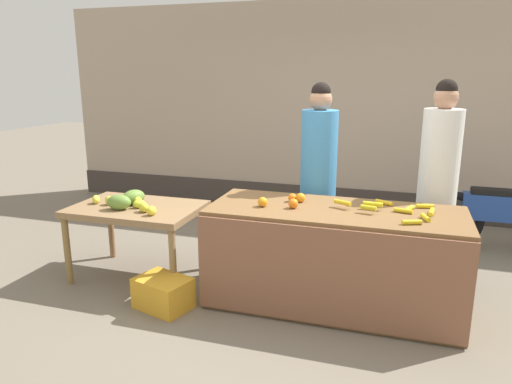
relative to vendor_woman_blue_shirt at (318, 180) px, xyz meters
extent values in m
plane|color=#756B5B|center=(-0.11, -0.65, -0.92)|extent=(24.00, 24.00, 0.00)
cube|color=tan|center=(-0.11, 2.15, 0.50)|extent=(8.08, 0.20, 2.84)
cube|color=#3F3833|center=(-0.11, 2.04, -0.74)|extent=(8.08, 0.04, 0.36)
cube|color=brown|center=(0.26, -0.65, -0.50)|extent=(2.06, 0.80, 0.84)
cube|color=brown|center=(0.26, -1.07, -0.50)|extent=(2.06, 0.03, 0.78)
cube|color=olive|center=(-1.58, -0.65, -0.25)|extent=(1.17, 0.79, 0.06)
cylinder|color=olive|center=(-2.12, -0.99, -0.60)|extent=(0.06, 0.06, 0.64)
cylinder|color=olive|center=(-1.05, -0.99, -0.60)|extent=(0.06, 0.06, 0.64)
cylinder|color=olive|center=(-2.12, -0.31, -0.60)|extent=(0.06, 0.06, 0.64)
cylinder|color=olive|center=(-1.05, -0.31, -0.60)|extent=(0.06, 0.06, 0.64)
cylinder|color=gold|center=(0.63, -0.40, -0.07)|extent=(0.15, 0.10, 0.04)
cylinder|color=gold|center=(0.83, -0.53, -0.07)|extent=(0.09, 0.14, 0.04)
cylinder|color=yellow|center=(0.95, -0.74, -0.07)|extent=(0.08, 0.13, 0.04)
cylinder|color=gold|center=(0.78, -0.61, -0.07)|extent=(0.15, 0.07, 0.04)
cylinder|color=gold|center=(0.85, -0.89, -0.07)|extent=(0.15, 0.08, 0.04)
cylinder|color=yellow|center=(0.99, -0.58, -0.07)|extent=(0.05, 0.16, 0.04)
cylinder|color=yellow|center=(0.95, -0.41, -0.07)|extent=(0.14, 0.06, 0.04)
cylinder|color=yellow|center=(0.55, -0.59, -0.04)|extent=(0.16, 0.05, 0.04)
cylinder|color=gold|center=(0.31, -0.62, -0.04)|extent=(0.15, 0.09, 0.04)
cylinder|color=gold|center=(0.52, -0.71, -0.04)|extent=(0.13, 0.06, 0.04)
sphere|color=orange|center=(-0.07, -0.74, -0.04)|extent=(0.08, 0.08, 0.08)
sphere|color=orange|center=(-0.05, -0.53, -0.05)|extent=(0.08, 0.08, 0.08)
sphere|color=orange|center=(-0.12, -0.54, -0.05)|extent=(0.07, 0.07, 0.07)
sphere|color=orange|center=(-0.32, -0.77, -0.04)|extent=(0.08, 0.08, 0.08)
ellipsoid|color=yellow|center=(-1.58, -0.63, -0.17)|extent=(0.08, 0.10, 0.09)
ellipsoid|color=yellow|center=(-1.29, -0.87, -0.18)|extent=(0.09, 0.10, 0.08)
ellipsoid|color=#D9D440|center=(-1.99, -0.69, -0.18)|extent=(0.11, 0.13, 0.08)
ellipsoid|color=yellow|center=(-1.84, -0.69, -0.18)|extent=(0.12, 0.12, 0.09)
ellipsoid|color=yellow|center=(-1.41, -0.80, -0.18)|extent=(0.13, 0.12, 0.08)
ellipsoid|color=#D2DF3A|center=(-1.52, -0.70, -0.18)|extent=(0.14, 0.12, 0.08)
ellipsoid|color=olive|center=(-1.66, -0.80, -0.15)|extent=(0.24, 0.18, 0.14)
ellipsoid|color=olive|center=(-1.64, -0.60, -0.15)|extent=(0.24, 0.26, 0.14)
cylinder|color=#33333D|center=(0.00, 0.00, -0.57)|extent=(0.29, 0.29, 0.71)
cylinder|color=#3F8CCC|center=(0.00, 0.00, 0.22)|extent=(0.34, 0.34, 0.87)
sphere|color=tan|center=(0.00, 0.00, 0.75)|extent=(0.21, 0.21, 0.21)
sphere|color=black|center=(0.00, 0.00, 0.82)|extent=(0.18, 0.18, 0.18)
cylinder|color=#33333D|center=(1.07, 0.05, -0.56)|extent=(0.29, 0.29, 0.72)
cylinder|color=white|center=(1.07, 0.05, 0.24)|extent=(0.34, 0.34, 0.88)
sphere|color=tan|center=(1.07, 0.05, 0.78)|extent=(0.21, 0.21, 0.21)
sphere|color=black|center=(1.07, 0.05, 0.85)|extent=(0.18, 0.18, 0.18)
torus|color=black|center=(1.33, 1.06, -0.60)|extent=(0.65, 0.09, 0.65)
cube|color=navy|center=(1.81, 1.06, -0.42)|extent=(0.80, 0.18, 0.28)
cube|color=black|center=(1.71, 1.06, -0.26)|extent=(0.44, 0.16, 0.08)
cube|color=gold|center=(-1.07, -1.15, -0.79)|extent=(0.51, 0.43, 0.26)
ellipsoid|color=maroon|center=(-0.75, 0.24, -0.69)|extent=(0.33, 0.38, 0.47)
camera|label=1|loc=(0.74, -4.34, 0.99)|focal=33.09mm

